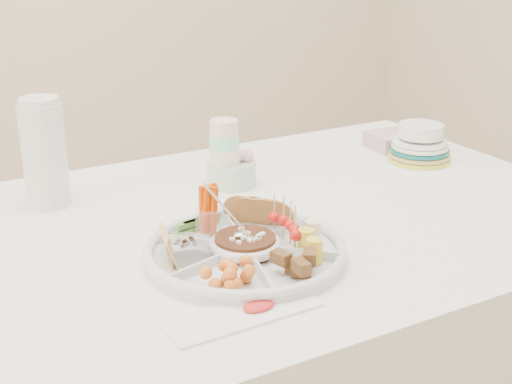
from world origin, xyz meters
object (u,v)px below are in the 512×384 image
dining_table (264,363)px  party_tray (245,248)px  plate_stack (420,141)px  thermos (44,152)px

dining_table → party_tray: bearing=-129.6°
dining_table → plate_stack: plate_stack is taller
party_tray → thermos: 0.54m
dining_table → party_tray: (-0.14, -0.17, 0.40)m
dining_table → plate_stack: (0.56, 0.13, 0.43)m
party_tray → thermos: bearing=118.7°
plate_stack → thermos: bearing=170.3°
plate_stack → dining_table: bearing=-166.7°
party_tray → plate_stack: (0.70, 0.30, 0.03)m
party_tray → thermos: thermos is taller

